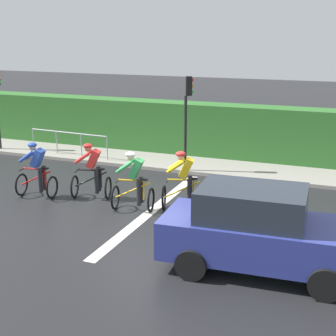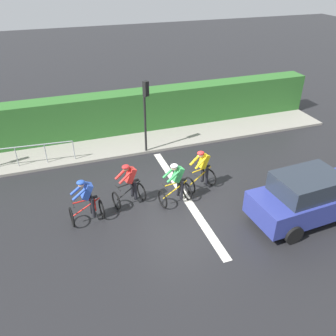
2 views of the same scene
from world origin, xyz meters
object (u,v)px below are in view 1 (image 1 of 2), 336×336
(cyclist_lead, at_px, (37,171))
(traffic_light_near_crossing, at_px, (187,110))
(cyclist_fourth, at_px, (184,182))
(cyclist_mid, at_px, (134,183))
(pedestrian_railing_kerbside, at_px, (69,138))
(car_navy, at_px, (260,231))
(cyclist_second, at_px, (92,172))

(cyclist_lead, xyz_separation_m, traffic_light_near_crossing, (4.07, -3.25, 1.43))
(traffic_light_near_crossing, bearing_deg, cyclist_fourth, -161.88)
(cyclist_fourth, bearing_deg, cyclist_lead, 97.13)
(cyclist_lead, height_order, traffic_light_near_crossing, traffic_light_near_crossing)
(cyclist_fourth, distance_m, traffic_light_near_crossing, 3.97)
(cyclist_lead, distance_m, cyclist_mid, 3.17)
(cyclist_fourth, bearing_deg, traffic_light_near_crossing, 18.12)
(cyclist_mid, relative_size, cyclist_fourth, 1.00)
(traffic_light_near_crossing, distance_m, pedestrian_railing_kerbside, 5.21)
(pedestrian_railing_kerbside, bearing_deg, car_navy, -127.32)
(cyclist_second, distance_m, traffic_light_near_crossing, 4.20)
(cyclist_second, xyz_separation_m, pedestrian_railing_kerbside, (3.95, 3.31, -0.01))
(cyclist_second, bearing_deg, cyclist_fourth, -88.79)
(traffic_light_near_crossing, bearing_deg, cyclist_second, 154.85)
(car_navy, relative_size, traffic_light_near_crossing, 1.26)
(cyclist_fourth, distance_m, car_navy, 3.87)
(cyclist_second, height_order, pedestrian_railing_kerbside, cyclist_second)
(cyclist_fourth, bearing_deg, pedestrian_railing_kerbside, 57.66)
(cyclist_second, bearing_deg, cyclist_mid, -107.26)
(cyclist_lead, bearing_deg, cyclist_fourth, -82.87)
(cyclist_lead, xyz_separation_m, pedestrian_railing_kerbside, (4.44, 1.74, -0.01))
(car_navy, bearing_deg, cyclist_fourth, 43.31)
(cyclist_second, distance_m, cyclist_fourth, 2.83)
(cyclist_lead, bearing_deg, car_navy, -107.79)
(cyclist_fourth, relative_size, traffic_light_near_crossing, 0.50)
(car_navy, xyz_separation_m, traffic_light_near_crossing, (6.34, 3.81, 1.35))
(pedestrian_railing_kerbside, bearing_deg, traffic_light_near_crossing, -94.26)
(cyclist_lead, height_order, cyclist_second, same)
(cyclist_second, distance_m, car_navy, 6.14)
(cyclist_lead, distance_m, cyclist_second, 1.65)
(cyclist_second, relative_size, cyclist_fourth, 1.00)
(cyclist_lead, height_order, cyclist_mid, same)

